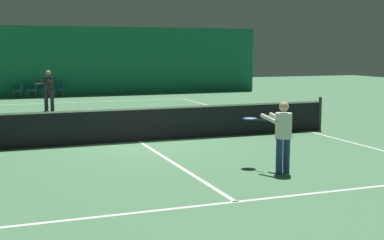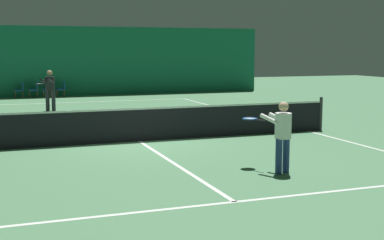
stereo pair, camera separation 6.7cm
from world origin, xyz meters
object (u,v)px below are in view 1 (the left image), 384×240
object	(u,v)px
player_near	(282,131)
courtside_chair_1	(33,89)
courtside_chair_2	(47,88)
courtside_chair_0	(19,89)
tennis_net	(139,124)
player_far	(48,87)
courtside_chair_3	(60,88)

from	to	relation	value
player_near	courtside_chair_1	size ratio (longest dim) A/B	1.79
courtside_chair_2	courtside_chair_1	bearing A→B (deg)	-90.00
courtside_chair_1	player_near	bearing A→B (deg)	10.27
courtside_chair_0	courtside_chair_1	world-z (taller)	same
tennis_net	player_near	size ratio (longest dim) A/B	7.96
player_near	courtside_chair_1	distance (m)	20.28
player_near	player_far	xyz separation A→B (m)	(-3.43, 13.31, 0.11)
tennis_net	courtside_chair_3	xyz separation A→B (m)	(-0.38, 15.20, -0.03)
courtside_chair_2	courtside_chair_0	bearing A→B (deg)	-90.00
courtside_chair_1	courtside_chair_3	distance (m)	1.43
player_far	courtside_chair_2	size ratio (longest dim) A/B	2.03
tennis_net	player_far	xyz separation A→B (m)	(-1.63, 8.55, 0.48)
courtside_chair_2	courtside_chair_3	size ratio (longest dim) A/B	1.00
courtside_chair_2	courtside_chair_3	bearing A→B (deg)	90.00
tennis_net	courtside_chair_3	distance (m)	15.20
tennis_net	courtside_chair_0	xyz separation A→B (m)	(-2.52, 15.20, -0.03)
player_near	player_far	distance (m)	13.75
player_far	courtside_chair_3	world-z (taller)	player_far
tennis_net	courtside_chair_3	world-z (taller)	tennis_net
courtside_chair_1	courtside_chair_3	world-z (taller)	same
player_near	courtside_chair_0	bearing A→B (deg)	-8.41
player_far	courtside_chair_1	distance (m)	6.67
player_far	player_near	bearing A→B (deg)	43.53
player_near	player_far	size ratio (longest dim) A/B	0.88
player_far	courtside_chair_1	xyz separation A→B (m)	(-0.18, 6.65, -0.51)
courtside_chair_3	courtside_chair_0	bearing A→B (deg)	-90.00
player_far	courtside_chair_3	size ratio (longest dim) A/B	2.03
tennis_net	player_near	distance (m)	5.10
tennis_net	courtside_chair_2	world-z (taller)	tennis_net
courtside_chair_1	courtside_chair_3	size ratio (longest dim) A/B	1.00
player_far	courtside_chair_2	bearing A→B (deg)	-155.53
player_far	courtside_chair_1	bearing A→B (deg)	-149.38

